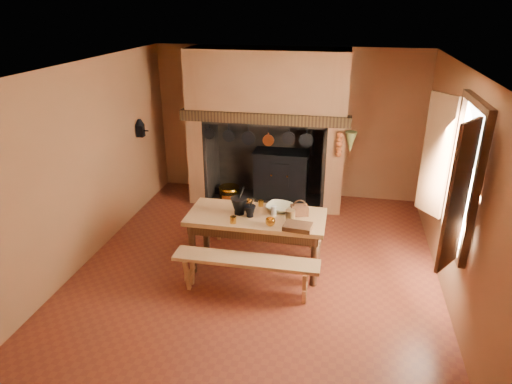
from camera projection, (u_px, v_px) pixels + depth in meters
floor at (260, 263)px, 6.67m from camera, size 5.50×5.50×0.00m
ceiling at (260, 66)px, 5.58m from camera, size 5.50×5.50×0.00m
back_wall at (287, 123)px, 8.60m from camera, size 5.00×0.02×2.80m
wall_left at (90, 161)px, 6.57m from camera, size 0.02×5.50×2.80m
wall_right at (457, 187)px, 5.67m from camera, size 0.02×5.50×2.80m
wall_front at (195, 292)px, 3.64m from camera, size 5.00×0.02×2.80m
chimney_breast at (268, 106)px, 8.10m from camera, size 2.95×0.96×2.80m
iron_range at (282, 174)px, 8.69m from camera, size 1.12×0.55×1.60m
hearth_pans at (228, 193)px, 8.82m from camera, size 0.51×0.62×0.20m
hanging_pans at (260, 138)px, 7.83m from camera, size 1.92×0.29×0.27m
onion_string at (339, 144)px, 7.58m from camera, size 0.12×0.10×0.46m
herb_bunch at (350, 142)px, 7.53m from camera, size 0.20×0.20×0.35m
window at (455, 175)px, 5.22m from camera, size 0.39×1.75×1.76m
wall_coffee_mill at (140, 127)px, 7.91m from camera, size 0.23×0.16×0.31m
work_table at (256, 223)px, 6.32m from camera, size 1.89×0.84×0.82m
bench_front at (246, 267)px, 5.83m from camera, size 1.88×0.33×0.53m
bench_back at (265, 220)px, 7.09m from camera, size 1.82×0.32×0.51m
mortar_large at (239, 205)px, 6.26m from camera, size 0.24×0.24×0.40m
mortar_small at (250, 211)px, 6.19m from camera, size 0.16×0.16×0.27m
coffee_grinder at (249, 205)px, 6.41m from camera, size 0.16×0.12×0.19m
brass_mug_a at (233, 220)px, 6.02m from camera, size 0.09×0.09×0.09m
brass_mug_b at (261, 203)px, 6.53m from camera, size 0.10×0.10×0.08m
mixing_bowl at (279, 208)px, 6.39m from camera, size 0.43×0.43×0.09m
stoneware_crock at (290, 216)px, 6.07m from camera, size 0.16×0.16×0.16m
glass_jar at (274, 211)px, 6.24m from camera, size 0.10×0.10×0.14m
wicker_basket at (299, 210)px, 6.25m from camera, size 0.27×0.22×0.22m
wooden_tray at (298, 227)px, 5.88m from camera, size 0.38×0.29×0.06m
brass_cup at (270, 222)px, 5.95m from camera, size 0.15×0.15×0.10m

